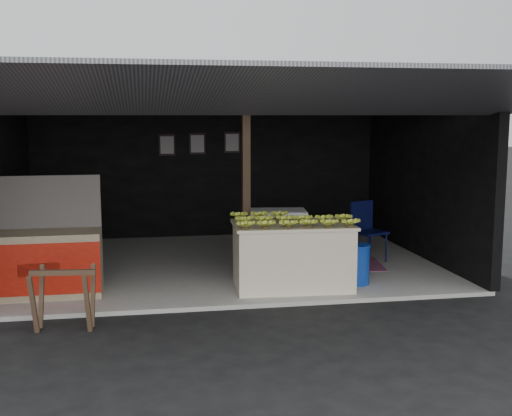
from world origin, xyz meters
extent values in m
plane|color=black|center=(0.00, 0.00, 0.00)|extent=(80.00, 80.00, 0.00)
cube|color=gray|center=(0.00, 2.50, 0.03)|extent=(7.00, 5.00, 0.06)
cube|color=black|center=(0.00, 5.00, 1.51)|extent=(7.00, 0.15, 2.90)
cube|color=black|center=(3.50, 2.50, 1.51)|extent=(0.15, 5.00, 2.90)
cube|color=#232326|center=(0.00, 2.50, 2.96)|extent=(7.20, 5.20, 0.12)
cube|color=#232326|center=(0.00, -0.95, 2.73)|extent=(7.40, 2.47, 0.48)
cube|color=#4F3727|center=(0.30, 1.90, 1.49)|extent=(0.12, 0.12, 2.85)
cube|color=silver|center=(0.77, 0.73, 0.50)|extent=(1.66, 1.05, 0.88)
cube|color=silver|center=(0.77, 0.73, 0.96)|extent=(1.72, 1.11, 0.04)
cube|color=white|center=(0.78, 1.74, 0.54)|extent=(0.93, 0.68, 0.96)
cube|color=navy|center=(0.78, 1.44, 0.59)|extent=(0.67, 0.10, 0.29)
cube|color=#B21414|center=(0.78, 1.44, 0.25)|extent=(0.43, 0.07, 0.10)
cube|color=#998466|center=(-2.66, 0.92, 0.50)|extent=(1.57, 0.71, 0.88)
cube|color=#B2190B|center=(-2.66, 0.57, 0.50)|extent=(1.56, 0.04, 0.68)
cube|color=white|center=(-2.66, 0.56, 0.50)|extent=(0.53, 0.02, 0.18)
cube|color=#172545|center=(-2.66, 1.21, 1.30)|extent=(1.56, 0.07, 0.73)
cube|color=#4F3727|center=(-2.54, -0.63, 0.37)|extent=(0.08, 0.28, 0.73)
cube|color=#4F3727|center=(-1.94, -0.69, 0.37)|extent=(0.08, 0.28, 0.73)
cube|color=#4F3727|center=(-2.50, -0.27, 0.37)|extent=(0.08, 0.28, 0.73)
cube|color=#4F3727|center=(-1.91, -0.33, 0.37)|extent=(0.08, 0.28, 0.73)
cube|color=#4F3727|center=(-2.22, -0.48, 0.70)|extent=(0.75, 0.13, 0.06)
cylinder|color=#0D3195|center=(1.73, 0.74, 0.34)|extent=(0.37, 0.37, 0.55)
cylinder|color=#090D33|center=(2.32, 1.87, 0.31)|extent=(0.03, 0.03, 0.49)
cylinder|color=#090D33|center=(2.68, 2.01, 0.31)|extent=(0.03, 0.03, 0.49)
cylinder|color=#090D33|center=(2.18, 2.23, 0.31)|extent=(0.03, 0.03, 0.49)
cylinder|color=#090D33|center=(2.54, 2.37, 0.31)|extent=(0.03, 0.03, 0.49)
cube|color=#090D33|center=(2.43, 2.12, 0.55)|extent=(0.61, 0.61, 0.04)
cube|color=#090D33|center=(2.35, 2.32, 0.80)|extent=(0.45, 0.21, 0.50)
cube|color=maroon|center=(1.80, 1.96, 0.07)|extent=(1.63, 1.21, 0.01)
cube|color=black|center=(-0.80, 4.90, 1.91)|extent=(0.32, 0.03, 0.42)
cube|color=#4C4C59|center=(-0.80, 4.88, 1.91)|extent=(0.26, 0.02, 0.34)
cube|color=black|center=(-0.20, 4.90, 1.93)|extent=(0.32, 0.03, 0.42)
cube|color=#4C4C59|center=(-0.20, 4.88, 1.93)|extent=(0.26, 0.02, 0.34)
cube|color=black|center=(0.50, 4.90, 1.95)|extent=(0.32, 0.03, 0.42)
cube|color=#4C4C59|center=(0.50, 4.88, 1.95)|extent=(0.26, 0.02, 0.34)
camera|label=1|loc=(-1.29, -7.93, 2.48)|focal=45.00mm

